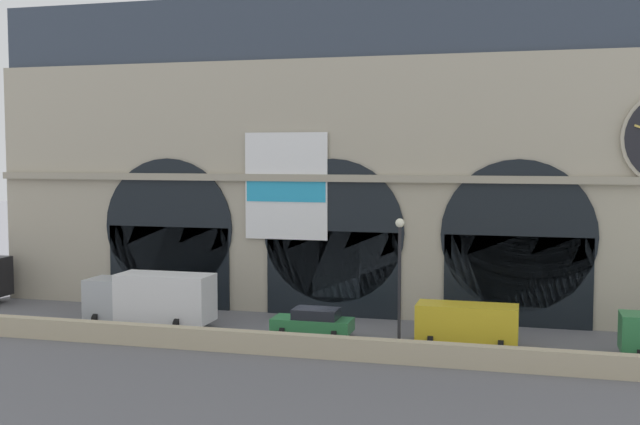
% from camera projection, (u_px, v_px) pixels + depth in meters
% --- Properties ---
extents(ground_plane, '(200.00, 200.00, 0.00)m').
position_uv_depth(ground_plane, '(311.00, 334.00, 43.70)').
color(ground_plane, slate).
extents(quay_parapet_wall, '(90.00, 0.70, 1.10)m').
position_uv_depth(quay_parapet_wall, '(285.00, 344.00, 39.09)').
color(quay_parapet_wall, '#BCAD8C').
rests_on(quay_parapet_wall, ground).
extents(station_building, '(46.25, 4.52, 19.92)m').
position_uv_depth(station_building, '(342.00, 160.00, 49.75)').
color(station_building, '#B2A891').
rests_on(station_building, ground).
extents(box_truck_midwest, '(7.50, 2.91, 3.12)m').
position_uv_depth(box_truck_midwest, '(151.00, 298.00, 45.42)').
color(box_truck_midwest, '#ADB2B7').
rests_on(box_truck_midwest, ground).
extents(car_center, '(4.40, 2.22, 1.55)m').
position_uv_depth(car_center, '(313.00, 322.00, 43.10)').
color(car_center, '#2D7A42').
rests_on(car_center, ground).
extents(van_mideast, '(5.20, 2.48, 2.20)m').
position_uv_depth(van_mideast, '(467.00, 323.00, 40.83)').
color(van_mideast, gold).
rests_on(van_mideast, ground).
extents(street_lamp_quayside, '(0.44, 0.44, 6.90)m').
position_uv_depth(street_lamp_quayside, '(400.00, 269.00, 38.11)').
color(street_lamp_quayside, black).
rests_on(street_lamp_quayside, ground).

